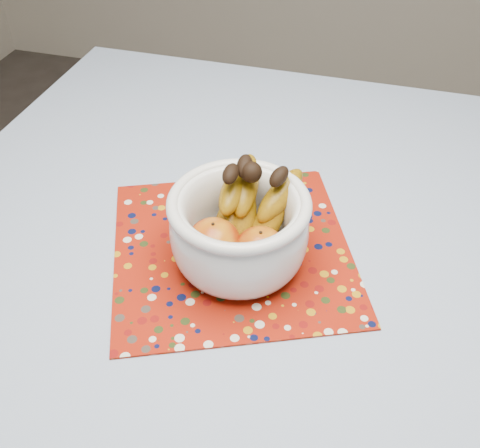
# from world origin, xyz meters

# --- Properties ---
(table) EXTENTS (1.20, 1.20, 0.75)m
(table) POSITION_xyz_m (0.00, 0.00, 0.67)
(table) COLOR brown
(table) RESTS_ON ground
(tablecloth) EXTENTS (1.32, 1.32, 0.01)m
(tablecloth) POSITION_xyz_m (0.00, 0.00, 0.76)
(tablecloth) COLOR slate
(tablecloth) RESTS_ON table
(placemat) EXTENTS (0.52, 0.52, 0.00)m
(placemat) POSITION_xyz_m (-0.06, -0.01, 0.76)
(placemat) COLOR maroon
(placemat) RESTS_ON tablecloth
(fruit_bowl) EXTENTS (0.23, 0.24, 0.18)m
(fruit_bowl) POSITION_xyz_m (-0.04, -0.03, 0.84)
(fruit_bowl) COLOR silver
(fruit_bowl) RESTS_ON placemat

